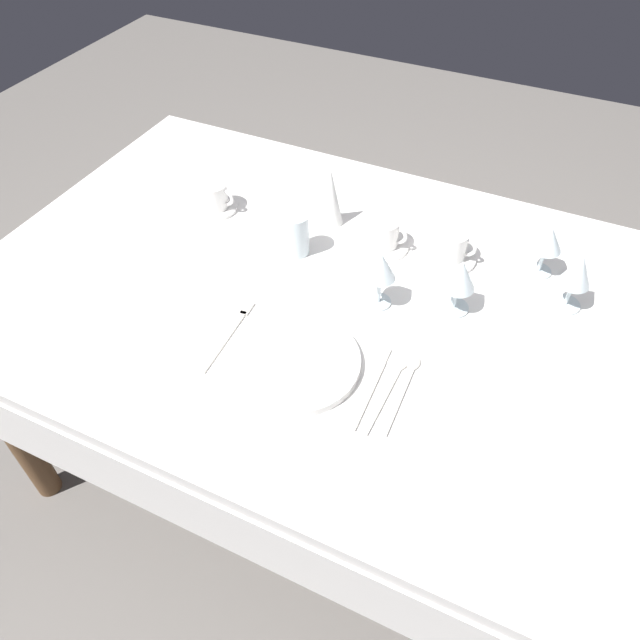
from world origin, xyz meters
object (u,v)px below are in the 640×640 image
spoon_dessert (405,384)px  coffee_cup_left (383,232)px  wine_glass_left (460,277)px  napkin_folded (330,196)px  wine_glass_far (578,273)px  fork_outer (230,332)px  spoon_soup (391,384)px  coffee_cup_far (213,195)px  wine_glass_centre (548,241)px  drink_tumbler (296,236)px  coffee_cup_right (451,245)px  dinner_plate (295,362)px  wine_glass_right (381,269)px  dinner_knife (370,389)px

spoon_dessert → coffee_cup_left: 0.44m
wine_glass_left → napkin_folded: (-0.38, 0.18, -0.01)m
wine_glass_far → fork_outer: bearing=-148.3°
wine_glass_left → spoon_soup: bearing=-101.1°
spoon_soup → coffee_cup_far: 0.73m
fork_outer → wine_glass_centre: 0.75m
spoon_soup → coffee_cup_left: coffee_cup_left is taller
wine_glass_centre → drink_tumbler: size_ratio=1.22×
coffee_cup_right → coffee_cup_far: size_ratio=1.00×
dinner_plate → napkin_folded: (-0.14, 0.47, 0.07)m
drink_tumbler → fork_outer: bearing=-91.0°
wine_glass_left → napkin_folded: napkin_folded is taller
wine_glass_centre → wine_glass_far: bearing=-49.3°
wine_glass_centre → napkin_folded: size_ratio=0.82×
spoon_dessert → coffee_cup_far: bearing=152.2°
fork_outer → coffee_cup_left: (0.19, 0.42, 0.04)m
dinner_plate → coffee_cup_left: bearing=87.0°
napkin_folded → coffee_cup_far: bearing=-165.7°
spoon_soup → wine_glass_right: 0.25m
dinner_plate → fork_outer: bearing=173.6°
spoon_dessert → wine_glass_left: 0.27m
spoon_dessert → coffee_cup_left: bearing=117.0°
dinner_knife → spoon_dessert: spoon_dessert is taller
dinner_knife → dinner_plate: bearing=-178.2°
dinner_plate → spoon_soup: size_ratio=1.26×
coffee_cup_right → wine_glass_right: 0.25m
dinner_plate → drink_tumbler: size_ratio=2.48×
dinner_plate → drink_tumbler: bearing=116.3°
wine_glass_right → wine_glass_far: wine_glass_far is taller
coffee_cup_far → wine_glass_far: wine_glass_far is taller
spoon_soup → coffee_cup_left: size_ratio=2.07×
dinner_knife → coffee_cup_left: size_ratio=2.11×
coffee_cup_far → coffee_cup_left: bearing=4.9°
fork_outer → wine_glass_centre: (0.56, 0.49, 0.09)m
dinner_plate → coffee_cup_far: size_ratio=2.62×
spoon_soup → drink_tumbler: (-0.36, 0.29, 0.04)m
dinner_knife → spoon_dessert: (0.06, 0.04, 0.00)m
fork_outer → coffee_cup_left: bearing=65.4°
dinner_plate → wine_glass_far: 0.64m
fork_outer → drink_tumbler: (0.01, 0.31, 0.04)m
dinner_plate → wine_glass_right: (0.09, 0.24, 0.09)m
dinner_knife → spoon_dessert: 0.07m
spoon_soup → coffee_cup_right: size_ratio=2.08×
coffee_cup_far → wine_glass_left: bearing=-8.1°
dinner_knife → wine_glass_centre: wine_glass_centre is taller
drink_tumbler → wine_glass_centre: bearing=17.6°
coffee_cup_right → napkin_folded: bearing=177.7°
coffee_cup_left → wine_glass_centre: 0.38m
coffee_cup_left → drink_tumbler: drink_tumbler is taller
fork_outer → drink_tumbler: drink_tumbler is taller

